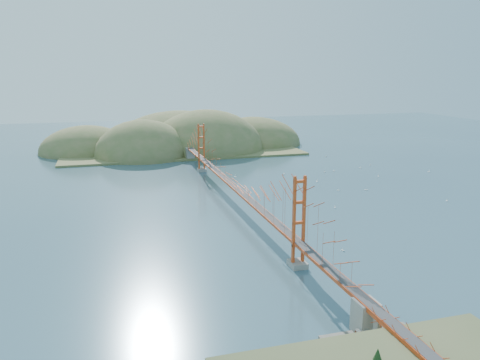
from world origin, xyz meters
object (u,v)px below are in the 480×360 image
object	(u,v)px
bridge	(234,166)
sailboat_1	(366,189)
fort	(379,337)
sailboat_0	(335,207)

from	to	relation	value
bridge	sailboat_1	xyz separation A→B (m)	(28.84, 1.96, -6.85)
fort	sailboat_0	distance (m)	43.29
sailboat_1	fort	bearing A→B (deg)	-119.66
fort	sailboat_1	size ratio (longest dim) A/B	5.02
fort	sailboat_1	world-z (taller)	fort
fort	bridge	bearing A→B (deg)	90.48
sailboat_0	sailboat_1	bearing A→B (deg)	39.00
bridge	sailboat_0	xyz separation A→B (m)	(16.69, -7.88, -6.87)
bridge	sailboat_0	bearing A→B (deg)	-25.28
bridge	fort	distance (m)	48.40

